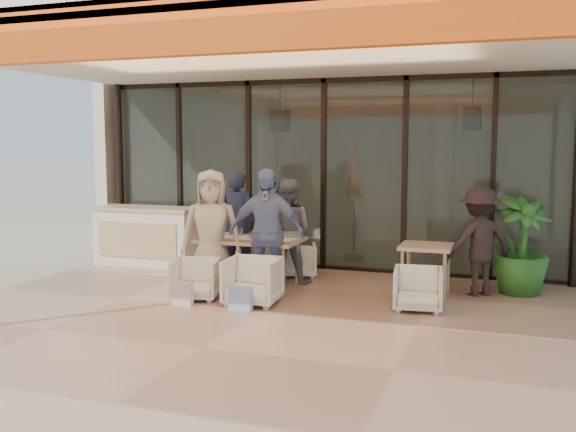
# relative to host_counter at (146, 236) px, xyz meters

# --- Properties ---
(ground) EXTENTS (70.00, 70.00, 0.00)m
(ground) POSITION_rel_host_counter_xyz_m (3.00, -2.30, -0.53)
(ground) COLOR #C6B293
(ground) RESTS_ON ground
(terrace_floor) EXTENTS (8.00, 6.00, 0.01)m
(terrace_floor) POSITION_rel_host_counter_xyz_m (3.00, -2.30, -0.53)
(terrace_floor) COLOR tan
(terrace_floor) RESTS_ON ground
(terrace_structure) EXTENTS (8.00, 6.00, 3.40)m
(terrace_structure) POSITION_rel_host_counter_xyz_m (3.00, -2.56, 2.72)
(terrace_structure) COLOR silver
(terrace_structure) RESTS_ON ground
(glass_storefront) EXTENTS (8.08, 0.10, 3.20)m
(glass_storefront) POSITION_rel_host_counter_xyz_m (3.00, 0.70, 1.07)
(glass_storefront) COLOR #9EADA3
(glass_storefront) RESTS_ON ground
(interior_block) EXTENTS (9.05, 3.62, 3.52)m
(interior_block) POSITION_rel_host_counter_xyz_m (3.00, 3.02, 1.70)
(interior_block) COLOR silver
(interior_block) RESTS_ON ground
(host_counter) EXTENTS (1.85, 0.65, 1.04)m
(host_counter) POSITION_rel_host_counter_xyz_m (0.00, 0.00, 0.00)
(host_counter) COLOR silver
(host_counter) RESTS_ON ground
(dining_table) EXTENTS (1.50, 0.90, 0.93)m
(dining_table) POSITION_rel_host_counter_xyz_m (2.34, -0.94, 0.16)
(dining_table) COLOR tan
(dining_table) RESTS_ON ground
(chair_far_left) EXTENTS (0.80, 0.78, 0.65)m
(chair_far_left) POSITION_rel_host_counter_xyz_m (1.93, 0.00, -0.21)
(chair_far_left) COLOR white
(chair_far_left) RESTS_ON ground
(chair_far_right) EXTENTS (0.73, 0.71, 0.60)m
(chair_far_right) POSITION_rel_host_counter_xyz_m (2.77, 0.00, -0.23)
(chair_far_right) COLOR white
(chair_far_right) RESTS_ON ground
(chair_near_left) EXTENTS (0.74, 0.71, 0.63)m
(chair_near_left) POSITION_rel_host_counter_xyz_m (1.93, -1.90, -0.22)
(chair_near_left) COLOR white
(chair_near_left) RESTS_ON ground
(chair_near_right) EXTENTS (0.73, 0.69, 0.71)m
(chair_near_right) POSITION_rel_host_counter_xyz_m (2.77, -1.90, -0.18)
(chair_near_right) COLOR white
(chair_near_right) RESTS_ON ground
(diner_navy) EXTENTS (0.68, 0.48, 1.74)m
(diner_navy) POSITION_rel_host_counter_xyz_m (1.93, -0.50, 0.34)
(diner_navy) COLOR #1A213A
(diner_navy) RESTS_ON ground
(diner_grey) EXTENTS (0.82, 0.66, 1.61)m
(diner_grey) POSITION_rel_host_counter_xyz_m (2.77, -0.50, 0.27)
(diner_grey) COLOR slate
(diner_grey) RESTS_ON ground
(diner_cream) EXTENTS (1.01, 0.83, 1.77)m
(diner_cream) POSITION_rel_host_counter_xyz_m (1.93, -1.40, 0.35)
(diner_cream) COLOR beige
(diner_cream) RESTS_ON ground
(diner_periwinkle) EXTENTS (1.11, 0.58, 1.80)m
(diner_periwinkle) POSITION_rel_host_counter_xyz_m (2.77, -1.40, 0.37)
(diner_periwinkle) COLOR #697DAF
(diner_periwinkle) RESTS_ON ground
(tote_bag_cream) EXTENTS (0.30, 0.10, 0.34)m
(tote_bag_cream) POSITION_rel_host_counter_xyz_m (1.93, -2.30, -0.36)
(tote_bag_cream) COLOR silver
(tote_bag_cream) RESTS_ON ground
(tote_bag_blue) EXTENTS (0.30, 0.10, 0.34)m
(tote_bag_blue) POSITION_rel_host_counter_xyz_m (2.77, -2.30, -0.36)
(tote_bag_blue) COLOR #99BFD8
(tote_bag_blue) RESTS_ON ground
(side_table) EXTENTS (0.70, 0.70, 0.74)m
(side_table) POSITION_rel_host_counter_xyz_m (4.89, -0.73, 0.11)
(side_table) COLOR tan
(side_table) RESTS_ON ground
(side_chair) EXTENTS (0.67, 0.63, 0.62)m
(side_chair) POSITION_rel_host_counter_xyz_m (4.89, -1.48, -0.22)
(side_chair) COLOR white
(side_chair) RESTS_ON ground
(standing_woman) EXTENTS (1.15, 1.03, 1.54)m
(standing_woman) POSITION_rel_host_counter_xyz_m (5.57, -0.42, 0.24)
(standing_woman) COLOR black
(standing_woman) RESTS_ON ground
(potted_palm) EXTENTS (1.09, 1.09, 1.40)m
(potted_palm) POSITION_rel_host_counter_xyz_m (6.12, -0.14, 0.17)
(potted_palm) COLOR #1E5919
(potted_palm) RESTS_ON ground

